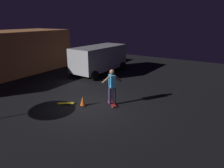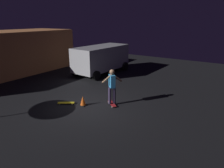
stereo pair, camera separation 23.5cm
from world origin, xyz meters
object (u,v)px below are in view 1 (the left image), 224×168
(skateboard_spare, at_px, (66,103))
(traffic_cone, at_px, (83,101))
(skateboard_ridden, at_px, (112,104))
(skater, at_px, (112,84))
(parked_van, at_px, (99,58))

(skateboard_spare, height_order, traffic_cone, traffic_cone)
(skateboard_ridden, bearing_deg, skateboard_spare, 121.05)
(skater, bearing_deg, parked_van, 41.18)
(skater, bearing_deg, skateboard_ridden, -26.57)
(parked_van, height_order, skateboard_spare, parked_van)
(parked_van, xyz_separation_m, skater, (-4.58, -4.01, -0.12))
(skater, xyz_separation_m, traffic_cone, (-0.82, 1.12, -0.83))
(parked_van, relative_size, skateboard_ridden, 6.43)
(skater, relative_size, traffic_cone, 3.63)
(skater, distance_m, traffic_cone, 1.61)
(parked_van, distance_m, traffic_cone, 6.20)
(parked_van, bearing_deg, skateboard_spare, -159.90)
(skateboard_ridden, bearing_deg, parked_van, 41.18)
(skater, bearing_deg, skateboard_spare, 121.05)
(traffic_cone, bearing_deg, skateboard_spare, 112.87)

